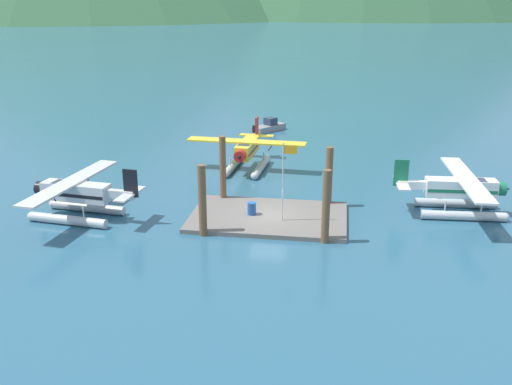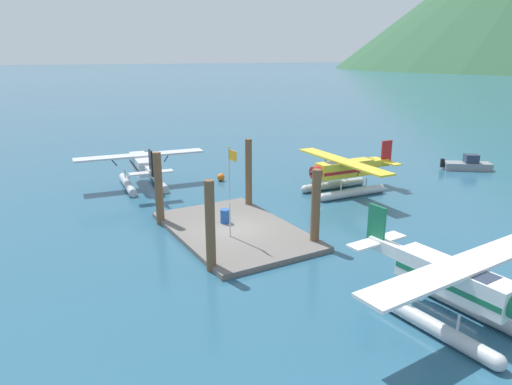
# 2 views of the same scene
# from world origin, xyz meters

# --- Properties ---
(ground_plane) EXTENTS (1200.00, 1200.00, 0.00)m
(ground_plane) POSITION_xyz_m (0.00, 0.00, 0.00)
(ground_plane) COLOR #285670
(dock_platform) EXTENTS (10.67, 6.88, 0.30)m
(dock_platform) POSITION_xyz_m (0.00, 0.00, 0.15)
(dock_platform) COLOR #66605B
(dock_platform) RESTS_ON ground
(piling_near_left) EXTENTS (0.51, 0.51, 4.70)m
(piling_near_left) POSITION_xyz_m (-3.78, -3.38, 2.35)
(piling_near_left) COLOR brown
(piling_near_left) RESTS_ON ground
(piling_near_right) EXTENTS (0.49, 0.49, 4.72)m
(piling_near_right) POSITION_xyz_m (3.98, -3.36, 2.36)
(piling_near_right) COLOR brown
(piling_near_right) RESTS_ON ground
(piling_far_left) EXTENTS (0.47, 0.47, 4.96)m
(piling_far_left) POSITION_xyz_m (-3.80, 3.14, 2.48)
(piling_far_left) COLOR brown
(piling_far_left) RESTS_ON ground
(piling_far_right) EXTENTS (0.52, 0.52, 4.46)m
(piling_far_right) POSITION_xyz_m (3.96, 3.12, 2.23)
(piling_far_right) COLOR brown
(piling_far_right) RESTS_ON ground
(flagpole) EXTENTS (0.95, 0.10, 5.35)m
(flagpole) POSITION_xyz_m (1.17, -0.80, 3.67)
(flagpole) COLOR silver
(flagpole) RESTS_ON dock_platform
(fuel_drum) EXTENTS (0.62, 0.62, 0.88)m
(fuel_drum) POSITION_xyz_m (-1.15, -0.06, 0.74)
(fuel_drum) COLOR #1E4C99
(fuel_drum) RESTS_ON dock_platform
(mooring_buoy) EXTENTS (0.65, 0.65, 0.65)m
(mooring_buoy) POSITION_xyz_m (-11.47, 4.64, 0.33)
(mooring_buoy) COLOR orange
(mooring_buoy) RESTS_ON ground
(seaplane_white_stbd_fwd) EXTENTS (7.98, 10.46, 3.84)m
(seaplane_white_stbd_fwd) POSITION_xyz_m (13.14, 3.03, 1.58)
(seaplane_white_stbd_fwd) COLOR #B7BABF
(seaplane_white_stbd_fwd) RESTS_ON ground
(seaplane_silver_port_aft) EXTENTS (7.95, 10.49, 3.84)m
(seaplane_silver_port_aft) POSITION_xyz_m (-13.06, -1.75, 1.58)
(seaplane_silver_port_aft) COLOR #B7BABF
(seaplane_silver_port_aft) RESTS_ON ground
(seaplane_yellow_bow_left) EXTENTS (10.46, 7.98, 3.84)m
(seaplane_yellow_bow_left) POSITION_xyz_m (-3.38, 11.46, 1.58)
(seaplane_yellow_bow_left) COLOR #B7BABF
(seaplane_yellow_bow_left) RESTS_ON ground
(boat_grey_open_north) EXTENTS (3.69, 4.27, 1.50)m
(boat_grey_open_north) POSITION_xyz_m (-3.34, 26.83, 0.49)
(boat_grey_open_north) COLOR gray
(boat_grey_open_north) RESTS_ON ground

